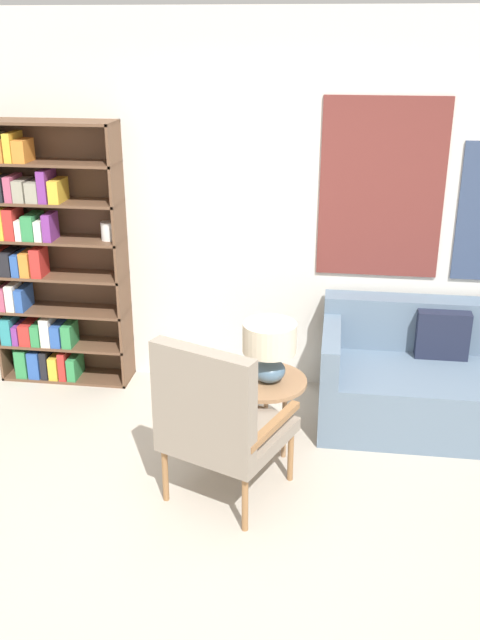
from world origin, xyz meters
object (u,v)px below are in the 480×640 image
(couch, at_px, (440,381))
(table_lamp, at_px, (269,345))
(bookshelf, at_px, (43,262))
(armchair, at_px, (216,418))
(side_table, at_px, (264,386))

(couch, distance_m, table_lamp, 1.35)
(bookshelf, distance_m, couch, 3.01)
(bookshelf, height_order, armchair, bookshelf)
(armchair, relative_size, couch, 0.62)
(side_table, bearing_deg, armchair, -108.38)
(side_table, distance_m, table_lamp, 0.30)
(bookshelf, bearing_deg, armchair, -42.59)
(bookshelf, height_order, couch, bookshelf)
(armchair, height_order, table_lamp, armchair)
(bookshelf, relative_size, table_lamp, 5.03)
(bookshelf, xyz_separation_m, couch, (2.92, -0.28, -0.65))
(side_table, bearing_deg, table_lamp, -21.48)
(armchair, distance_m, table_lamp, 0.66)
(couch, height_order, side_table, couch)
(armchair, height_order, couch, armchair)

